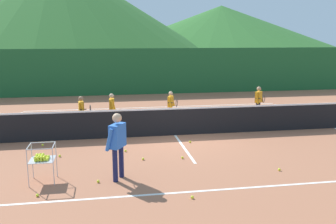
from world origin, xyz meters
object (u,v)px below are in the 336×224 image
object	(u,v)px
tennis_ball_3	(279,170)
tennis_ball_5	(60,156)
tennis_net	(175,121)
tennis_ball_8	(192,197)
tennis_ball_0	(182,157)
tennis_ball_1	(37,195)
ball_cart	(41,158)
tennis_ball_6	(190,142)
student_1	(112,107)
instructor	(117,140)
tennis_ball_7	(143,159)
tennis_ball_9	(43,145)
tennis_ball_4	(126,151)
student_3	(259,99)
student_0	(82,110)
student_2	(171,103)
tennis_ball_11	(98,181)

from	to	relation	value
tennis_ball_3	tennis_ball_5	bearing A→B (deg)	159.84
tennis_net	tennis_ball_8	distance (m)	5.13
tennis_ball_0	tennis_ball_1	world-z (taller)	same
ball_cart	tennis_ball_6	size ratio (longest dim) A/B	13.22
tennis_net	tennis_ball_5	distance (m)	4.11
student_1	tennis_ball_3	distance (m)	6.81
tennis_ball_1	instructor	bearing A→B (deg)	22.31
tennis_ball_0	tennis_ball_7	world-z (taller)	same
tennis_ball_8	tennis_ball_9	world-z (taller)	same
tennis_ball_4	tennis_ball_9	world-z (taller)	same
tennis_ball_8	tennis_ball_9	bearing A→B (deg)	129.69
student_3	tennis_ball_9	world-z (taller)	student_3
tennis_ball_6	tennis_ball_1	bearing A→B (deg)	-140.46
student_0	tennis_ball_3	xyz separation A→B (m)	(5.20, -5.07, -0.73)
ball_cart	tennis_ball_3	world-z (taller)	ball_cart
tennis_ball_5	tennis_ball_9	bearing A→B (deg)	118.61
student_0	student_2	world-z (taller)	student_0
student_0	ball_cart	world-z (taller)	student_0
tennis_ball_3	tennis_ball_6	world-z (taller)	same
student_0	tennis_ball_9	bearing A→B (deg)	-122.33
instructor	tennis_ball_4	distance (m)	2.33
tennis_ball_1	tennis_ball_9	size ratio (longest dim) A/B	1.00
tennis_ball_9	tennis_ball_5	bearing A→B (deg)	-61.39
instructor	tennis_ball_8	size ratio (longest dim) A/B	23.86
student_2	ball_cart	xyz separation A→B (m)	(-4.10, -5.73, -0.14)
student_1	tennis_net	bearing A→B (deg)	-35.91
instructor	student_2	world-z (taller)	instructor
student_0	tennis_ball_4	size ratio (longest dim) A/B	18.62
instructor	tennis_ball_9	size ratio (longest dim) A/B	23.86
tennis_net	tennis_ball_1	xyz separation A→B (m)	(-3.85, -4.43, -0.47)
instructor	tennis_ball_4	world-z (taller)	instructor
tennis_ball_0	tennis_ball_7	xyz separation A→B (m)	(-1.10, 0.07, 0.00)
instructor	tennis_ball_8	bearing A→B (deg)	-42.37
tennis_net	instructor	size ratio (longest dim) A/B	7.69
ball_cart	tennis_ball_5	xyz separation A→B (m)	(0.17, 1.83, -0.56)
tennis_ball_7	tennis_ball_9	distance (m)	3.51
tennis_ball_0	tennis_ball_5	size ratio (longest dim) A/B	1.00
instructor	student_3	size ratio (longest dim) A/B	1.23
tennis_ball_5	tennis_ball_8	distance (m)	4.54
ball_cart	tennis_ball_4	bearing A→B (deg)	44.16
tennis_net	tennis_ball_11	distance (m)	4.67
instructor	tennis_ball_1	distance (m)	2.12
tennis_ball_3	tennis_ball_9	size ratio (longest dim) A/B	1.00
tennis_ball_1	tennis_ball_3	size ratio (longest dim) A/B	1.00
student_3	ball_cart	xyz separation A→B (m)	(-7.87, -5.83, -0.19)
tennis_ball_5	student_2	bearing A→B (deg)	44.87
student_2	tennis_ball_0	bearing A→B (deg)	-96.10
tennis_net	tennis_ball_7	world-z (taller)	tennis_net
tennis_net	tennis_ball_5	world-z (taller)	tennis_net
student_3	tennis_ball_9	distance (m)	8.84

